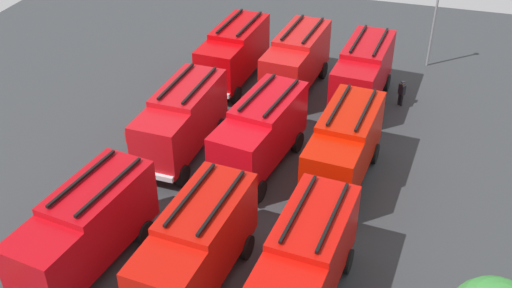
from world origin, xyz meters
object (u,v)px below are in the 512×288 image
object	(u,v)px
fire_truck_6	(363,72)
fire_truck_7	(344,145)
fire_truck_0	(234,52)
fire_truck_1	(181,119)
traffic_cone_1	(145,152)
lamppost	(435,17)
firefighter_1	(130,140)
fire_truck_8	(305,261)
fire_truck_2	(86,228)
firefighter_2	(402,92)
fire_truck_5	(196,245)
fire_truck_4	(260,132)
fire_truck_3	(296,59)

from	to	relation	value
fire_truck_6	fire_truck_7	xyz separation A→B (m)	(8.49, 0.32, 0.00)
fire_truck_0	fire_truck_1	distance (m)	8.89
traffic_cone_1	lamppost	bearing A→B (deg)	139.25
fire_truck_7	traffic_cone_1	bearing A→B (deg)	-79.38
firefighter_1	lamppost	bearing A→B (deg)	-24.29
fire_truck_8	firefighter_1	size ratio (longest dim) A/B	4.14
fire_truck_6	fire_truck_8	size ratio (longest dim) A/B	1.00
fire_truck_2	lamppost	bearing A→B (deg)	161.16
fire_truck_2	fire_truck_8	world-z (taller)	same
fire_truck_7	traffic_cone_1	distance (m)	10.81
firefighter_1	firefighter_2	bearing A→B (deg)	-35.59
fire_truck_5	traffic_cone_1	world-z (taller)	fire_truck_5
firefighter_1	traffic_cone_1	world-z (taller)	firefighter_1
firefighter_2	fire_truck_1	bearing A→B (deg)	-9.53
fire_truck_2	fire_truck_5	xyz separation A→B (m)	(-0.33, 4.79, 0.00)
fire_truck_1	fire_truck_4	bearing A→B (deg)	92.62
fire_truck_0	fire_truck_1	world-z (taller)	same
fire_truck_2	fire_truck_6	size ratio (longest dim) A/B	1.01
fire_truck_2	traffic_cone_1	bearing A→B (deg)	-161.79
fire_truck_5	firefighter_2	xyz separation A→B (m)	(-17.80, 6.54, -1.23)
fire_truck_2	fire_truck_6	xyz separation A→B (m)	(-17.73, 8.87, 0.00)
fire_truck_7	traffic_cone_1	world-z (taller)	fire_truck_7
fire_truck_6	fire_truck_7	distance (m)	8.50
fire_truck_8	traffic_cone_1	world-z (taller)	fire_truck_8
fire_truck_2	fire_truck_5	size ratio (longest dim) A/B	1.01
fire_truck_1	firefighter_2	distance (m)	14.14
fire_truck_0	firefighter_1	world-z (taller)	fire_truck_0
fire_truck_8	firefighter_2	bearing A→B (deg)	177.90
firefighter_1	traffic_cone_1	distance (m)	1.06
fire_truck_4	lamppost	xyz separation A→B (m)	(-15.19, 7.78, 1.43)
fire_truck_0	fire_truck_1	bearing A→B (deg)	4.11
fire_truck_0	traffic_cone_1	size ratio (longest dim) A/B	10.85
fire_truck_4	traffic_cone_1	world-z (taller)	fire_truck_4
fire_truck_4	firefighter_2	bearing A→B (deg)	152.56
fire_truck_0	fire_truck_8	xyz separation A→B (m)	(17.39, 8.79, 0.00)
fire_truck_3	fire_truck_0	bearing A→B (deg)	-82.87
fire_truck_6	lamppost	size ratio (longest dim) A/B	1.22
fire_truck_1	fire_truck_8	xyz separation A→B (m)	(8.50, 8.76, 0.00)
fire_truck_5	fire_truck_6	bearing A→B (deg)	172.03
fire_truck_4	firefighter_1	xyz separation A→B (m)	(1.14, -7.04, -1.15)
fire_truck_6	lamppost	xyz separation A→B (m)	(-6.71, 3.73, 1.43)
fire_truck_2	lamppost	distance (m)	27.54
fire_truck_8	traffic_cone_1	xyz separation A→B (m)	(-7.44, -10.57, -1.81)
fire_truck_1	fire_truck_7	size ratio (longest dim) A/B	0.99
fire_truck_0	lamppost	world-z (taller)	lamppost
lamppost	firefighter_2	bearing A→B (deg)	-11.36
fire_truck_4	firefighter_2	size ratio (longest dim) A/B	4.54
fire_truck_1	traffic_cone_1	bearing A→B (deg)	-57.05
fire_truck_3	fire_truck_8	bearing A→B (deg)	19.84
fire_truck_8	firefighter_1	bearing A→B (deg)	-117.85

